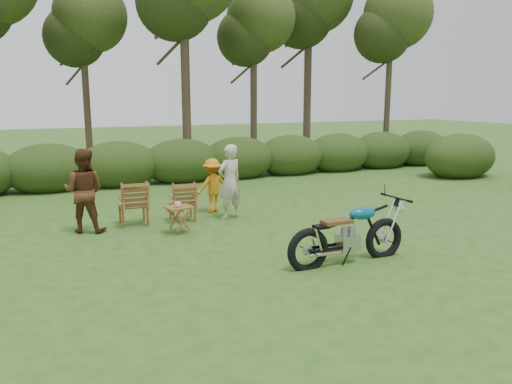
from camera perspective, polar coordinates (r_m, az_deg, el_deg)
name	(u,v)px	position (r m, az deg, el deg)	size (l,w,h in m)	color
ground	(334,264)	(8.43, 8.86, -8.15)	(80.00, 80.00, 0.00)	#294D19
tree_line	(187,63)	(17.13, -7.84, 14.41)	(22.52, 11.62, 8.14)	#37291E
motorcycle	(347,262)	(8.56, 10.33, -7.88)	(2.13, 0.81, 1.22)	#0E8FB9
lawn_chair_right	(183,220)	(11.32, -8.38, -3.17)	(0.60, 0.60, 0.88)	#5A3416
lawn_chair_left	(134,224)	(11.18, -13.75, -3.56)	(0.65, 0.65, 0.95)	brown
side_table	(179,220)	(10.21, -8.77, -3.15)	(0.53, 0.45, 0.55)	brown
cup	(178,204)	(10.10, -8.92, -1.41)	(0.14, 0.14, 0.11)	beige
adult_a	(230,218)	(11.39, -2.98, -2.99)	(0.61, 0.40, 1.68)	#BCB39B
adult_b	(87,232)	(10.83, -18.79, -4.30)	(0.83, 0.65, 1.71)	#4D2916
child	(213,212)	(12.01, -4.94, -2.29)	(0.83, 0.48, 1.29)	#C37A12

